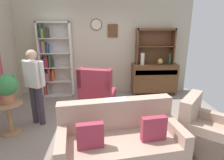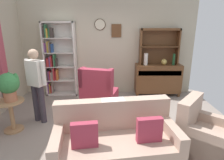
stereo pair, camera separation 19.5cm
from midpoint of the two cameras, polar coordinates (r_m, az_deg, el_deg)
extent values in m
cube|color=gray|center=(3.94, -0.02, -14.36)|extent=(5.40, 4.60, 0.02)
cube|color=#BCB299|center=(5.55, -0.16, 10.18)|extent=(5.00, 0.06, 2.80)
cylinder|color=beige|center=(5.47, -2.63, 16.54)|extent=(0.28, 0.03, 0.28)
torus|color=#382314|center=(5.47, -2.63, 16.54)|extent=(0.31, 0.02, 0.31)
cube|color=brown|center=(5.47, 2.39, 14.77)|extent=(0.28, 0.03, 0.36)
cube|color=#B24756|center=(4.95, -29.82, 6.65)|extent=(0.08, 0.24, 2.30)
cube|color=brown|center=(3.69, 3.26, -16.54)|extent=(2.25, 1.81, 0.01)
cube|color=silver|center=(5.69, -18.70, 5.90)|extent=(0.04, 0.30, 2.10)
cube|color=silver|center=(5.48, -10.08, 6.14)|extent=(0.04, 0.30, 2.10)
cube|color=silver|center=(5.48, -15.27, 16.67)|extent=(0.90, 0.30, 0.04)
cube|color=silver|center=(5.83, -13.75, -3.95)|extent=(0.90, 0.30, 0.04)
cube|color=silver|center=(5.70, -14.13, 6.30)|extent=(0.90, 0.01, 2.10)
cube|color=silver|center=(5.70, -14.04, 0.04)|extent=(0.86, 0.30, 0.02)
cube|color=#723F7F|center=(5.86, -17.72, -2.13)|extent=(0.02, 0.20, 0.34)
cube|color=gold|center=(5.86, -17.42, -2.37)|extent=(0.02, 0.14, 0.29)
cube|color=#B22D33|center=(5.85, -17.04, -2.65)|extent=(0.04, 0.13, 0.23)
cube|color=gray|center=(5.83, -16.76, -2.16)|extent=(0.02, 0.14, 0.33)
cube|color=silver|center=(5.60, -14.32, 4.00)|extent=(0.86, 0.30, 0.02)
cube|color=#3F3833|center=(5.75, -18.01, 1.62)|extent=(0.04, 0.23, 0.32)
cube|color=#723F7F|center=(5.74, -17.60, 1.34)|extent=(0.04, 0.19, 0.26)
cube|color=#B22D33|center=(5.73, -17.23, 1.42)|extent=(0.03, 0.22, 0.28)
cube|color=gray|center=(5.72, -16.85, 1.20)|extent=(0.04, 0.23, 0.23)
cube|color=gray|center=(5.70, -16.51, 1.72)|extent=(0.02, 0.19, 0.34)
cube|color=#B22D33|center=(5.69, -16.19, 1.78)|extent=(0.04, 0.21, 0.35)
cube|color=#B22D33|center=(5.68, -15.70, 1.38)|extent=(0.04, 0.16, 0.27)
cube|color=#CC7233|center=(5.67, -15.36, 1.64)|extent=(0.02, 0.21, 0.32)
cube|color=silver|center=(5.53, -14.62, 8.09)|extent=(0.86, 0.30, 0.02)
cube|color=#3F3833|center=(5.67, -18.39, 5.30)|extent=(0.03, 0.12, 0.27)
cube|color=#B22D33|center=(5.66, -18.09, 5.17)|extent=(0.03, 0.20, 0.24)
cube|color=#B22D33|center=(5.65, -17.73, 5.19)|extent=(0.04, 0.22, 0.24)
cube|color=#723F7F|center=(5.63, -17.28, 5.37)|extent=(0.03, 0.22, 0.28)
cube|color=#B22D33|center=(5.62, -16.91, 5.55)|extent=(0.04, 0.21, 0.31)
cube|color=#B22D33|center=(5.61, -16.43, 5.19)|extent=(0.03, 0.11, 0.24)
cube|color=#337247|center=(5.59, -16.09, 5.77)|extent=(0.03, 0.23, 0.35)
cube|color=#3F3833|center=(5.59, -15.60, 5.20)|extent=(0.04, 0.13, 0.23)
cube|color=silver|center=(5.49, -14.93, 12.25)|extent=(0.86, 0.30, 0.02)
cube|color=#723F7F|center=(5.61, -18.67, 9.30)|extent=(0.04, 0.13, 0.26)
cube|color=gray|center=(5.59, -18.25, 9.62)|extent=(0.03, 0.11, 0.32)
cube|color=gold|center=(5.58, -17.87, 9.56)|extent=(0.03, 0.20, 0.30)
cube|color=gray|center=(5.57, -17.49, 9.46)|extent=(0.02, 0.20, 0.28)
cube|color=#3F3833|center=(5.56, -17.21, 9.49)|extent=(0.02, 0.13, 0.28)
cube|color=#284C8C|center=(5.55, -16.79, 9.26)|extent=(0.03, 0.17, 0.23)
cube|color=#3F3833|center=(5.58, -19.18, 13.63)|extent=(0.03, 0.14, 0.30)
cube|color=#3F3833|center=(5.57, -18.87, 13.57)|extent=(0.02, 0.21, 0.29)
cube|color=#337247|center=(5.56, -18.52, 13.93)|extent=(0.04, 0.18, 0.35)
cube|color=gold|center=(5.55, -18.07, 13.42)|extent=(0.04, 0.18, 0.25)
cube|color=#337247|center=(5.53, -17.60, 13.50)|extent=(0.04, 0.12, 0.25)
cube|color=#3F3833|center=(5.52, -17.16, 13.63)|extent=(0.02, 0.20, 0.27)
cube|color=#3F3833|center=(5.51, -16.79, 13.55)|extent=(0.04, 0.17, 0.25)
cube|color=brown|center=(5.65, 14.70, 0.54)|extent=(1.30, 0.45, 0.82)
cube|color=brown|center=(5.51, 8.75, -4.57)|extent=(0.06, 0.06, 0.10)
cube|color=brown|center=(5.82, 20.54, -4.31)|extent=(0.06, 0.06, 0.10)
cube|color=brown|center=(5.83, 8.22, -3.34)|extent=(0.06, 0.06, 0.10)
cube|color=brown|center=(6.12, 19.41, -3.15)|extent=(0.06, 0.06, 0.10)
cube|color=#492C18|center=(5.39, 15.44, 1.98)|extent=(1.20, 0.01, 0.14)
cube|color=brown|center=(5.44, 9.71, 10.03)|extent=(0.04, 0.26, 1.00)
cube|color=brown|center=(5.72, 20.37, 9.55)|extent=(0.04, 0.26, 1.00)
cube|color=brown|center=(5.52, 15.56, 14.67)|extent=(1.10, 0.26, 0.06)
cube|color=brown|center=(5.55, 15.18, 9.83)|extent=(1.06, 0.26, 0.02)
cube|color=brown|center=(5.67, 14.85, 9.98)|extent=(1.10, 0.01, 1.00)
cylinder|color=beige|center=(5.36, 11.31, 6.21)|extent=(0.11, 0.11, 0.33)
ellipsoid|color=tan|center=(5.51, 16.56, 5.29)|extent=(0.15, 0.15, 0.17)
cylinder|color=#194223|center=(5.56, 19.27, 5.93)|extent=(0.07, 0.07, 0.32)
cube|color=tan|center=(2.98, 3.27, -20.79)|extent=(1.90, 1.09, 0.42)
cube|color=tan|center=(3.01, 2.17, -10.23)|extent=(1.81, 0.44, 0.48)
cube|color=tan|center=(2.90, -14.08, -20.26)|extent=(0.25, 0.86, 0.60)
cube|color=tan|center=(3.17, 18.86, -17.18)|extent=(0.25, 0.86, 0.60)
cube|color=#A33347|center=(2.61, -6.16, -16.35)|extent=(0.37, 0.15, 0.36)
cube|color=#A33347|center=(2.78, 13.35, -14.57)|extent=(0.37, 0.15, 0.36)
cube|color=white|center=(2.91, 2.22, -5.97)|extent=(0.38, 0.23, 0.00)
cube|color=tan|center=(3.59, 28.10, -16.05)|extent=(1.08, 1.08, 0.40)
cube|color=tan|center=(3.43, 24.20, -8.63)|extent=(0.62, 0.69, 0.48)
cube|color=tan|center=(3.29, 27.09, -17.46)|extent=(0.69, 0.61, 0.55)
cube|color=tan|center=(3.81, 29.27, -12.92)|extent=(0.69, 0.61, 0.55)
cube|color=#A33347|center=(4.76, -2.48, -5.76)|extent=(0.96, 0.97, 0.42)
cube|color=#A33347|center=(4.31, -3.72, -0.76)|extent=(0.81, 0.39, 0.63)
cube|color=#A33347|center=(4.23, 0.80, 0.28)|extent=(0.17, 0.30, 0.44)
cube|color=#A33347|center=(4.44, -7.76, 0.89)|extent=(0.17, 0.30, 0.44)
cylinder|color=#A87F56|center=(4.02, -27.57, -5.83)|extent=(0.52, 0.52, 0.03)
cylinder|color=#A87F56|center=(4.14, -26.99, -9.87)|extent=(0.08, 0.08, 0.60)
cylinder|color=#A87F56|center=(4.27, -26.48, -13.31)|extent=(0.36, 0.36, 0.03)
cylinder|color=#AD6B4C|center=(3.98, -27.35, -4.40)|extent=(0.23, 0.23, 0.18)
sphere|color=#387F42|center=(3.90, -27.83, -0.92)|extent=(0.39, 0.39, 0.39)
ellipsoid|color=#387F42|center=(3.87, -25.91, -0.06)|extent=(0.11, 0.07, 0.28)
ellipsoid|color=#387F42|center=(4.02, -27.57, 0.27)|extent=(0.11, 0.07, 0.28)
ellipsoid|color=#387F42|center=(3.86, -25.95, -0.14)|extent=(0.11, 0.07, 0.28)
cylinder|color=#38333D|center=(4.30, -20.96, -6.52)|extent=(0.16, 0.16, 0.82)
cylinder|color=#38333D|center=(4.18, -19.23, -7.02)|extent=(0.16, 0.16, 0.82)
cube|color=silver|center=(4.04, -21.04, 2.02)|extent=(0.39, 0.33, 0.52)
sphere|color=tan|center=(3.97, -21.60, 7.34)|extent=(0.27, 0.27, 0.20)
cylinder|color=silver|center=(4.19, -23.16, 2.66)|extent=(0.11, 0.11, 0.48)
cylinder|color=silver|center=(3.88, -18.82, 2.07)|extent=(0.11, 0.11, 0.48)
cube|color=brown|center=(3.66, 3.90, -9.57)|extent=(0.80, 0.50, 0.03)
cube|color=brown|center=(3.56, -2.04, -14.20)|extent=(0.05, 0.05, 0.39)
cube|color=brown|center=(3.62, 10.13, -13.96)|extent=(0.05, 0.05, 0.39)
cube|color=brown|center=(3.95, -1.86, -10.93)|extent=(0.05, 0.05, 0.39)
cube|color=brown|center=(4.00, 9.00, -10.78)|extent=(0.05, 0.05, 0.39)
cube|color=gold|center=(3.64, 5.19, -9.34)|extent=(0.18, 0.13, 0.03)
cube|color=#CC7233|center=(3.64, 5.12, -8.87)|extent=(0.18, 0.15, 0.03)
cube|color=#284C8C|center=(3.63, 5.12, -8.46)|extent=(0.22, 0.13, 0.03)
cube|color=#3F3833|center=(3.61, 5.10, -8.02)|extent=(0.19, 0.12, 0.03)
camera|label=1|loc=(0.10, -88.51, 0.44)|focal=30.00mm
camera|label=2|loc=(0.10, 91.49, -0.44)|focal=30.00mm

